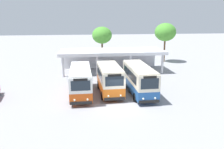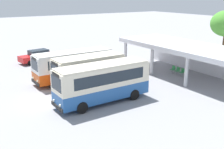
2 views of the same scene
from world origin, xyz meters
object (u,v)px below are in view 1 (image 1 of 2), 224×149
(waiting_chair_end_by_column, at_px, (103,69))
(waiting_chair_middle_seat, at_px, (112,68))
(city_bus_nearest_orange, at_px, (81,80))
(city_bus_middle_cream, at_px, (139,78))
(city_bus_second_in_row, at_px, (110,78))
(waiting_chair_second_from_end, at_px, (108,69))

(waiting_chair_end_by_column, bearing_deg, waiting_chair_middle_seat, -0.13)
(city_bus_nearest_orange, height_order, waiting_chair_middle_seat, city_bus_nearest_orange)
(waiting_chair_end_by_column, bearing_deg, city_bus_middle_cream, -74.49)
(city_bus_second_in_row, xyz_separation_m, city_bus_middle_cream, (3.25, -0.50, 0.01))
(city_bus_nearest_orange, distance_m, waiting_chair_end_by_column, 11.06)
(city_bus_nearest_orange, bearing_deg, city_bus_middle_cream, -4.37)
(city_bus_middle_cream, bearing_deg, waiting_chair_end_by_column, 105.51)
(city_bus_nearest_orange, relative_size, waiting_chair_end_by_column, 9.38)
(city_bus_middle_cream, height_order, waiting_chair_middle_seat, city_bus_middle_cream)
(city_bus_second_in_row, relative_size, waiting_chair_middle_seat, 7.77)
(city_bus_second_in_row, height_order, waiting_chair_second_from_end, city_bus_second_in_row)
(city_bus_nearest_orange, distance_m, city_bus_second_in_row, 3.25)
(waiting_chair_middle_seat, bearing_deg, city_bus_nearest_orange, -114.83)
(city_bus_nearest_orange, height_order, waiting_chair_second_from_end, city_bus_nearest_orange)
(city_bus_nearest_orange, bearing_deg, waiting_chair_second_from_end, 68.26)
(city_bus_middle_cream, relative_size, waiting_chair_second_from_end, 9.34)
(city_bus_nearest_orange, height_order, city_bus_second_in_row, city_bus_second_in_row)
(city_bus_middle_cream, height_order, waiting_chair_end_by_column, city_bus_middle_cream)
(waiting_chair_second_from_end, distance_m, waiting_chair_middle_seat, 0.68)
(city_bus_nearest_orange, xyz_separation_m, waiting_chair_second_from_end, (4.15, 10.40, -1.17))
(city_bus_middle_cream, bearing_deg, city_bus_second_in_row, 171.34)
(city_bus_nearest_orange, relative_size, city_bus_middle_cream, 1.00)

